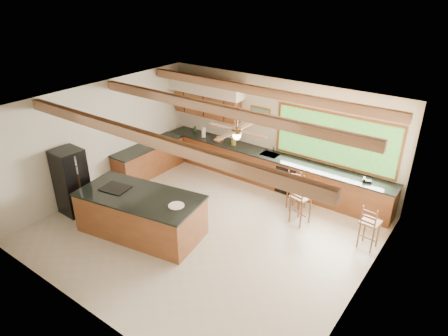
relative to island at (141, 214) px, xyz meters
The scene contains 9 objects.
ground 1.58m from the island, 39.18° to the left, with size 7.20×7.20×0.00m, color beige.
room_shell 2.54m from the island, 58.16° to the left, with size 7.27×6.54×3.02m.
counter_run 3.48m from the island, 84.33° to the left, with size 7.12×3.10×1.25m.
island is the anchor object (origin of this frame).
refrigerator 2.12m from the island, behind, with size 0.68×0.66×1.70m.
bar_stool_a 3.75m from the island, 41.54° to the left, with size 0.51×0.51×1.19m.
bar_stool_b 3.89m from the island, 52.90° to the left, with size 0.46×0.46×1.10m.
bar_stool_c 3.90m from the island, 50.28° to the left, with size 0.47×0.47×1.09m.
bar_stool_d 5.11m from the island, 29.16° to the left, with size 0.42×0.42×1.09m.
Camera 1 is at (5.00, -6.13, 5.50)m, focal length 32.00 mm.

